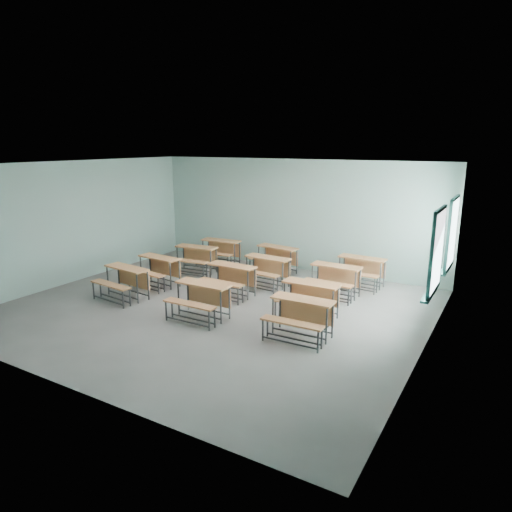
# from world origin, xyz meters

# --- Properties ---
(room) EXTENTS (9.04, 8.04, 3.24)m
(room) POSITION_xyz_m (0.08, 0.03, 1.60)
(room) COLOR gray
(room) RESTS_ON ground
(desk_unit_r0c0) EXTENTS (1.29, 0.94, 0.76)m
(desk_unit_r0c0) POSITION_xyz_m (-2.28, -0.56, 0.51)
(desk_unit_r0c0) COLOR #B97343
(desk_unit_r0c0) RESTS_ON ground
(desk_unit_r0c1) EXTENTS (1.21, 0.81, 0.76)m
(desk_unit_r0c1) POSITION_xyz_m (0.09, -0.68, 0.51)
(desk_unit_r0c1) COLOR #B97343
(desk_unit_r0c1) RESTS_ON ground
(desk_unit_r0c2) EXTENTS (1.23, 0.84, 0.76)m
(desk_unit_r0c2) POSITION_xyz_m (2.33, -0.53, 0.51)
(desk_unit_r0c2) COLOR #B97343
(desk_unit_r0c2) RESTS_ON ground
(desk_unit_r1c0) EXTENTS (1.28, 0.92, 0.76)m
(desk_unit_r1c0) POSITION_xyz_m (-2.29, 0.60, 0.51)
(desk_unit_r1c0) COLOR #B97343
(desk_unit_r1c0) RESTS_ON ground
(desk_unit_r1c1) EXTENTS (1.23, 0.84, 0.76)m
(desk_unit_r1c1) POSITION_xyz_m (-0.19, 0.88, 0.51)
(desk_unit_r1c1) COLOR #B97343
(desk_unit_r1c1) RESTS_ON ground
(desk_unit_r1c2) EXTENTS (1.22, 0.82, 0.76)m
(desk_unit_r1c2) POSITION_xyz_m (2.06, 0.50, 0.51)
(desk_unit_r1c2) COLOR #B97343
(desk_unit_r1c2) RESTS_ON ground
(desk_unit_r2c0) EXTENTS (1.29, 0.93, 0.76)m
(desk_unit_r2c0) POSITION_xyz_m (-2.19, 2.08, 0.51)
(desk_unit_r2c0) COLOR #B97343
(desk_unit_r2c0) RESTS_ON ground
(desk_unit_r2c1) EXTENTS (1.26, 0.89, 0.76)m
(desk_unit_r2c1) POSITION_xyz_m (0.18, 2.00, 0.51)
(desk_unit_r2c1) COLOR #B97343
(desk_unit_r2c1) RESTS_ON ground
(desk_unit_r2c2) EXTENTS (1.23, 0.85, 0.76)m
(desk_unit_r2c2) POSITION_xyz_m (2.02, 2.11, 0.51)
(desk_unit_r2c2) COLOR #B97343
(desk_unit_r2c2) RESTS_ON ground
(desk_unit_r3c0) EXTENTS (1.27, 0.90, 0.76)m
(desk_unit_r3c0) POSITION_xyz_m (-2.07, 3.16, 0.51)
(desk_unit_r3c0) COLOR #B97343
(desk_unit_r3c0) RESTS_ON ground
(desk_unit_r3c1) EXTENTS (1.30, 0.96, 0.76)m
(desk_unit_r3c1) POSITION_xyz_m (-0.17, 3.22, 0.51)
(desk_unit_r3c1) COLOR #B97343
(desk_unit_r3c1) RESTS_ON ground
(desk_unit_r3c2) EXTENTS (1.25, 0.87, 0.76)m
(desk_unit_r3c2) POSITION_xyz_m (2.32, 3.20, 0.51)
(desk_unit_r3c2) COLOR #B97343
(desk_unit_r3c2) RESTS_ON ground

